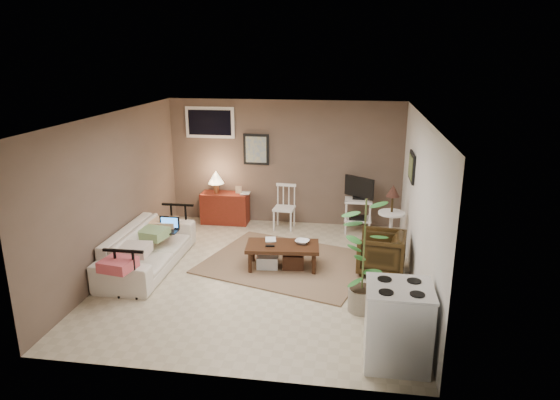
% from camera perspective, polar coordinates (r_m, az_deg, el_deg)
% --- Properties ---
extents(floor, '(5.00, 5.00, 0.00)m').
position_cam_1_polar(floor, '(7.67, -2.15, -8.52)').
color(floor, '#C1B293').
rests_on(floor, ground).
extents(art_back, '(0.50, 0.03, 0.60)m').
position_cam_1_polar(art_back, '(9.65, -2.74, 5.79)').
color(art_back, black).
extents(art_right, '(0.03, 0.60, 0.45)m').
position_cam_1_polar(art_right, '(8.11, 14.83, 3.68)').
color(art_right, black).
extents(window, '(0.96, 0.03, 0.60)m').
position_cam_1_polar(window, '(9.79, -8.01, 8.77)').
color(window, white).
extents(rug, '(2.95, 2.62, 0.02)m').
position_cam_1_polar(rug, '(8.04, 0.80, -7.20)').
color(rug, '#7F5E4A').
rests_on(rug, floor).
extents(coffee_table, '(1.17, 0.68, 0.42)m').
position_cam_1_polar(coffee_table, '(7.78, 0.23, -6.25)').
color(coffee_table, '#3C2110').
rests_on(coffee_table, floor).
extents(sofa, '(0.63, 2.16, 0.84)m').
position_cam_1_polar(sofa, '(8.04, -14.90, -4.62)').
color(sofa, white).
rests_on(sofa, floor).
extents(sofa_pillows, '(0.42, 2.05, 0.15)m').
position_cam_1_polar(sofa_pillows, '(7.78, -15.31, -4.63)').
color(sofa_pillows, beige).
rests_on(sofa_pillows, sofa).
extents(sofa_end_rails, '(0.58, 2.16, 0.73)m').
position_cam_1_polar(sofa_end_rails, '(8.02, -14.04, -5.08)').
color(sofa_end_rails, black).
rests_on(sofa_end_rails, floor).
extents(laptop, '(0.33, 0.24, 0.23)m').
position_cam_1_polar(laptop, '(8.25, -12.63, -3.01)').
color(laptop, black).
rests_on(laptop, sofa).
extents(red_console, '(0.91, 0.41, 1.05)m').
position_cam_1_polar(red_console, '(9.85, -6.38, -0.58)').
color(red_console, maroon).
rests_on(red_console, floor).
extents(spindle_chair, '(0.41, 0.41, 0.84)m').
position_cam_1_polar(spindle_chair, '(9.48, 0.50, -0.96)').
color(spindle_chair, white).
rests_on(spindle_chair, floor).
extents(tv_stand, '(0.53, 0.42, 1.06)m').
position_cam_1_polar(tv_stand, '(9.35, 8.95, -0.37)').
color(tv_stand, white).
rests_on(tv_stand, floor).
extents(side_table, '(0.44, 0.44, 1.18)m').
position_cam_1_polar(side_table, '(8.44, 12.66, -1.24)').
color(side_table, white).
rests_on(side_table, floor).
extents(armchair, '(0.72, 0.76, 0.70)m').
position_cam_1_polar(armchair, '(7.77, 11.49, -5.72)').
color(armchair, black).
rests_on(armchair, floor).
extents(potted_plant, '(0.39, 0.39, 1.55)m').
position_cam_1_polar(potted_plant, '(6.43, 9.55, -5.87)').
color(potted_plant, '#A19380').
rests_on(potted_plant, floor).
extents(stove, '(0.70, 0.65, 0.91)m').
position_cam_1_polar(stove, '(5.64, 13.28, -13.72)').
color(stove, white).
rests_on(stove, floor).
extents(bowl, '(0.22, 0.10, 0.22)m').
position_cam_1_polar(bowl, '(7.74, 2.56, -4.22)').
color(bowl, '#3C2110').
rests_on(bowl, coffee_table).
extents(book_table, '(0.16, 0.05, 0.22)m').
position_cam_1_polar(book_table, '(7.86, -1.69, -3.85)').
color(book_table, '#3C2110').
rests_on(book_table, coffee_table).
extents(book_console, '(0.17, 0.03, 0.23)m').
position_cam_1_polar(book_console, '(9.68, -4.51, 1.39)').
color(book_console, '#3C2110').
rests_on(book_console, red_console).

